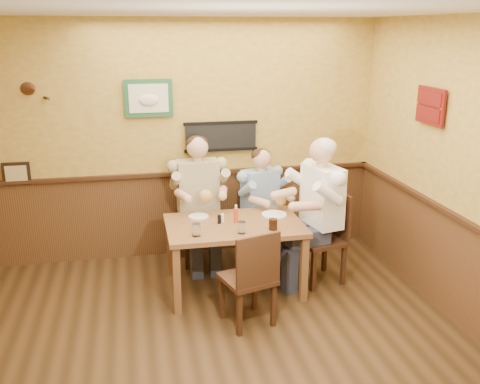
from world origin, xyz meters
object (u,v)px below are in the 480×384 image
(chair_near_side, at_px, (247,276))
(cola_tumbler, at_px, (273,224))
(diner_blue_polo, at_px, (260,210))
(water_glass_mid, at_px, (242,228))
(pepper_shaker, at_px, (219,219))
(hot_sauce_bottle, at_px, (236,215))
(dining_table, at_px, (234,232))
(diner_tan_shirt, at_px, (198,207))
(chair_back_right, at_px, (260,225))
(salt_shaker, at_px, (222,218))
(chair_right_end, at_px, (320,238))
(chair_back_left, at_px, (199,224))
(diner_white_elder, at_px, (321,219))
(water_glass_left, at_px, (196,230))

(chair_near_side, bearing_deg, cola_tumbler, -146.26)
(diner_blue_polo, height_order, water_glass_mid, diner_blue_polo)
(cola_tumbler, xyz_separation_m, pepper_shaker, (-0.50, 0.28, -0.01))
(hot_sauce_bottle, bearing_deg, water_glass_mid, -90.55)
(dining_table, bearing_deg, diner_tan_shirt, 109.34)
(chair_back_right, xyz_separation_m, diner_blue_polo, (0.00, 0.00, 0.18))
(salt_shaker, bearing_deg, chair_back_right, 50.31)
(water_glass_mid, height_order, pepper_shaker, water_glass_mid)
(chair_back_right, bearing_deg, diner_blue_polo, 0.00)
(chair_back_right, distance_m, pepper_shaker, 1.00)
(chair_right_end, bearing_deg, chair_back_right, -157.56)
(dining_table, bearing_deg, chair_back_left, 109.34)
(chair_right_end, relative_size, diner_tan_shirt, 0.73)
(diner_blue_polo, bearing_deg, chair_right_end, -75.03)
(diner_blue_polo, relative_size, cola_tumbler, 10.79)
(pepper_shaker, bearing_deg, diner_blue_polo, 49.68)
(chair_back_left, xyz_separation_m, chair_right_end, (1.22, -0.76, 0.02))
(chair_back_left, height_order, salt_shaker, chair_back_left)
(diner_white_elder, height_order, cola_tumbler, diner_white_elder)
(chair_right_end, relative_size, diner_blue_polo, 0.83)
(chair_back_right, bearing_deg, diner_tan_shirt, 157.05)
(chair_near_side, bearing_deg, chair_right_end, -160.55)
(diner_tan_shirt, relative_size, pepper_shaker, 14.80)
(chair_back_right, distance_m, chair_near_side, 1.49)
(chair_near_side, xyz_separation_m, diner_tan_shirt, (-0.26, 1.46, 0.21))
(chair_right_end, height_order, cola_tumbler, chair_right_end)
(diner_white_elder, height_order, pepper_shaker, diner_white_elder)
(pepper_shaker, bearing_deg, chair_back_right, 49.68)
(chair_near_side, bearing_deg, salt_shaker, -98.29)
(diner_white_elder, bearing_deg, diner_tan_shirt, -134.16)
(dining_table, relative_size, pepper_shaker, 15.11)
(diner_tan_shirt, height_order, water_glass_left, diner_tan_shirt)
(chair_back_left, distance_m, hot_sauce_bottle, 0.89)
(chair_near_side, distance_m, hot_sauce_bottle, 0.78)
(chair_back_left, xyz_separation_m, diner_blue_polo, (0.73, -0.04, 0.13))
(chair_right_end, distance_m, water_glass_left, 1.44)
(chair_back_right, height_order, pepper_shaker, chair_back_right)
(chair_back_right, xyz_separation_m, diner_tan_shirt, (-0.73, 0.04, 0.26))
(chair_back_right, xyz_separation_m, chair_near_side, (-0.46, -1.42, 0.05))
(diner_tan_shirt, bearing_deg, pepper_shaker, -83.72)
(water_glass_left, bearing_deg, water_glass_mid, -2.71)
(dining_table, xyz_separation_m, cola_tumbler, (0.34, -0.26, 0.15))
(chair_right_end, bearing_deg, hot_sauce_bottle, -102.28)
(chair_back_left, height_order, diner_white_elder, diner_white_elder)
(chair_near_side, distance_m, pepper_shaker, 0.79)
(chair_right_end, height_order, diner_tan_shirt, diner_tan_shirt)
(chair_right_end, xyz_separation_m, cola_tumbler, (-0.61, -0.27, 0.30))
(chair_back_left, distance_m, diner_tan_shirt, 0.21)
(chair_right_end, bearing_deg, diner_blue_polo, -157.56)
(chair_back_right, distance_m, water_glass_mid, 1.18)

